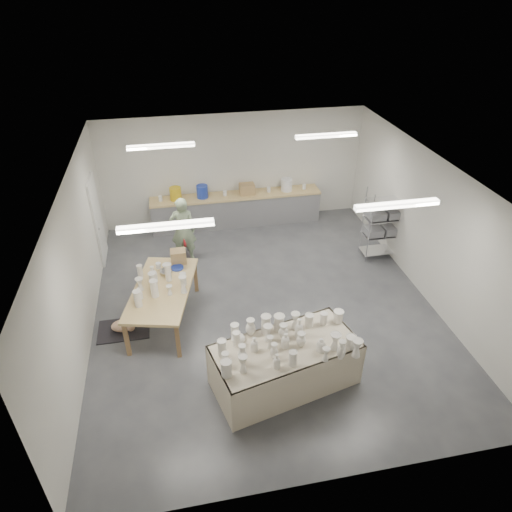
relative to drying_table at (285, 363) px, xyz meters
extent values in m
plane|color=#424449|center=(0.10, 2.14, -0.46)|extent=(8.00, 8.00, 0.00)
cube|color=white|center=(0.10, 2.14, 2.53)|extent=(7.00, 8.00, 0.02)
cube|color=silver|center=(0.10, 6.14, 1.04)|extent=(7.00, 0.02, 3.00)
cube|color=silver|center=(0.10, -1.86, 1.04)|extent=(7.00, 0.02, 3.00)
cube|color=silver|center=(-3.40, 2.14, 1.04)|extent=(0.02, 8.00, 3.00)
cube|color=silver|center=(3.60, 2.14, 1.04)|extent=(0.02, 8.00, 3.00)
cube|color=white|center=(-3.37, 4.74, 0.59)|extent=(0.05, 0.90, 2.10)
cube|color=white|center=(-1.70, 0.64, 2.48)|extent=(1.40, 0.12, 0.08)
cube|color=white|center=(1.90, 0.64, 2.48)|extent=(1.40, 0.12, 0.08)
cube|color=white|center=(-1.70, 4.14, 2.48)|extent=(1.40, 0.12, 0.08)
cube|color=white|center=(1.90, 4.14, 2.48)|extent=(1.40, 0.12, 0.08)
cube|color=tan|center=(0.10, 5.82, 0.41)|extent=(4.60, 0.60, 0.06)
cube|color=slate|center=(0.10, 5.82, -0.04)|extent=(4.60, 0.55, 0.84)
cylinder|color=gold|center=(-1.50, 5.82, 0.61)|extent=(0.30, 0.30, 0.34)
cylinder|color=#1E36A6|center=(-0.80, 5.82, 0.61)|extent=(0.30, 0.30, 0.34)
cylinder|color=white|center=(1.50, 5.82, 0.61)|extent=(0.30, 0.30, 0.34)
cube|color=#A98752|center=(0.40, 5.82, 0.58)|extent=(0.40, 0.30, 0.28)
cylinder|color=white|center=(-1.90, 5.82, 0.51)|extent=(0.10, 0.10, 0.14)
cylinder|color=white|center=(-0.20, 5.82, 0.51)|extent=(0.10, 0.10, 0.14)
cylinder|color=white|center=(1.00, 5.82, 0.51)|extent=(0.10, 0.10, 0.14)
cylinder|color=white|center=(2.00, 5.82, 0.51)|extent=(0.10, 0.10, 0.14)
cylinder|color=silver|center=(2.88, 3.32, 0.44)|extent=(0.02, 0.02, 1.80)
cylinder|color=silver|center=(3.72, 3.32, 0.44)|extent=(0.02, 0.02, 1.80)
cylinder|color=silver|center=(2.88, 3.76, 0.44)|extent=(0.02, 0.02, 1.80)
cylinder|color=silver|center=(3.72, 3.76, 0.44)|extent=(0.02, 0.02, 1.80)
cube|color=silver|center=(3.30, 3.54, -0.31)|extent=(0.88, 0.48, 0.02)
cube|color=silver|center=(3.30, 3.54, 0.14)|extent=(0.88, 0.48, 0.02)
cube|color=silver|center=(3.30, 3.54, 0.59)|extent=(0.88, 0.48, 0.02)
cube|color=silver|center=(3.30, 3.54, 1.04)|extent=(0.88, 0.48, 0.02)
cube|color=slate|center=(3.08, 3.54, 0.26)|extent=(0.38, 0.42, 0.18)
cube|color=slate|center=(3.52, 3.54, 0.26)|extent=(0.38, 0.42, 0.18)
cube|color=slate|center=(3.08, 3.54, 0.71)|extent=(0.38, 0.42, 0.18)
cube|color=slate|center=(3.52, 3.54, 0.71)|extent=(0.38, 0.42, 0.18)
cube|color=olive|center=(0.00, 0.00, -0.09)|extent=(2.31, 1.45, 0.75)
cube|color=beige|center=(0.00, 0.00, 0.37)|extent=(2.61, 1.68, 0.03)
cube|color=beige|center=(0.00, -0.55, -0.04)|extent=(2.35, 0.60, 0.85)
cube|color=beige|center=(0.00, 0.55, -0.04)|extent=(2.35, 0.60, 0.85)
cube|color=tan|center=(-1.97, 2.07, 0.32)|extent=(1.57, 2.36, 0.06)
cube|color=olive|center=(-2.44, 1.06, -0.09)|extent=(0.08, 0.08, 0.75)
cube|color=olive|center=(-1.50, 1.06, -0.09)|extent=(0.08, 0.08, 0.75)
cube|color=olive|center=(-2.44, 3.08, -0.09)|extent=(0.08, 0.08, 0.75)
cube|color=olive|center=(-1.50, 3.08, -0.09)|extent=(0.08, 0.08, 0.75)
ellipsoid|color=silver|center=(-1.87, 2.57, 0.40)|extent=(0.26, 0.26, 0.12)
cylinder|color=#1E36A6|center=(-1.64, 2.70, 0.36)|extent=(0.26, 0.26, 0.03)
cylinder|color=white|center=(-2.02, 2.79, 0.41)|extent=(0.11, 0.11, 0.12)
cube|color=#A98752|center=(-1.59, 2.94, 0.49)|extent=(0.32, 0.26, 0.28)
cube|color=black|center=(-2.80, 1.92, -0.45)|extent=(1.00, 0.70, 0.02)
ellipsoid|color=white|center=(-2.80, 1.92, -0.35)|extent=(0.54, 0.45, 0.19)
sphere|color=white|center=(-2.65, 1.82, -0.33)|extent=(0.17, 0.17, 0.17)
imported|color=#95AB84|center=(-1.42, 4.29, 0.36)|extent=(0.64, 0.45, 1.66)
cylinder|color=red|center=(-1.42, 4.56, -0.17)|extent=(0.35, 0.35, 0.04)
cylinder|color=silver|center=(-1.28, 4.57, -0.32)|extent=(0.02, 0.02, 0.29)
cylinder|color=silver|center=(-1.50, 4.68, -0.32)|extent=(0.02, 0.02, 0.29)
cylinder|color=silver|center=(-1.49, 4.44, -0.32)|extent=(0.02, 0.02, 0.29)
camera|label=1|loc=(-1.54, -5.29, 5.68)|focal=32.00mm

